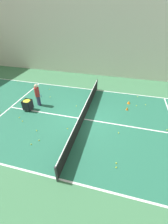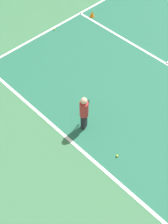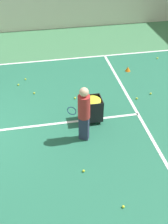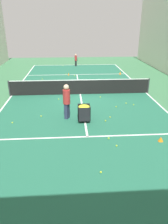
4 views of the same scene
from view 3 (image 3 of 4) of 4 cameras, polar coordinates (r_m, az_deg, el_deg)
line_service_far at (r=10.87m, az=9.84°, el=-0.36°), size 9.38×0.10×0.00m
coach_at_net at (r=9.07m, az=-0.03°, el=0.22°), size 0.49×0.72×1.82m
ball_cart at (r=10.07m, az=1.57°, el=1.29°), size 0.60×0.60×0.87m
training_cone_0 at (r=13.44m, az=8.02°, el=7.82°), size 0.22×0.22×0.20m
tennis_ball_4 at (r=12.00m, az=12.11°, el=3.31°), size 0.07×0.07×0.07m
tennis_ball_5 at (r=7.95m, az=7.20°, el=-16.79°), size 0.07×0.07×0.07m
tennis_ball_6 at (r=11.48m, az=-1.65°, el=2.58°), size 0.07×0.07×0.07m
tennis_ball_7 at (r=11.92m, az=-9.10°, el=3.44°), size 0.07×0.07×0.07m
tennis_ball_9 at (r=11.62m, az=9.62°, el=2.47°), size 0.07×0.07×0.07m
tennis_ball_10 at (r=12.89m, az=-10.65°, el=5.93°), size 0.07×0.07×0.07m
tennis_ball_20 at (r=12.56m, az=-11.92°, el=4.90°), size 0.07×0.07×0.07m
tennis_ball_23 at (r=14.77m, az=13.28°, el=9.58°), size 0.07×0.07×0.07m
tennis_ball_24 at (r=11.29m, az=0.84°, el=1.96°), size 0.07×0.07×0.07m
tennis_ball_25 at (r=8.65m, az=-0.08°, el=-10.72°), size 0.07×0.07×0.07m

